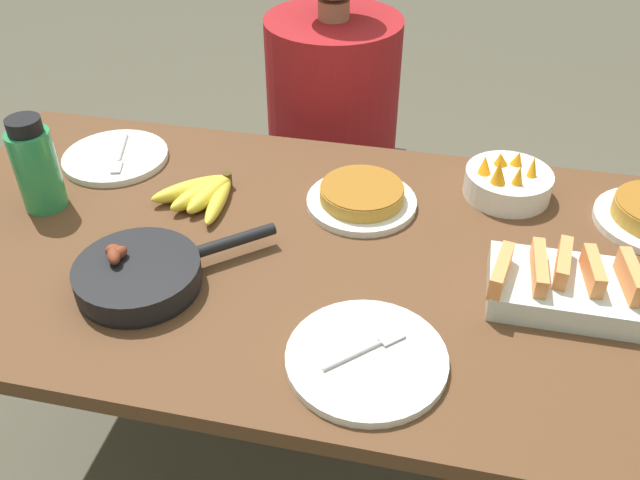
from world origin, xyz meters
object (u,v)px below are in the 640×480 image
(skillet, at_px, (141,274))
(empty_plate_far_left, at_px, (116,157))
(frittata_plate_center, at_px, (362,197))
(water_bottle, at_px, (36,166))
(person_figure, at_px, (332,174))
(banana_bunch, at_px, (204,193))
(fruit_bowl_citrus, at_px, (507,182))
(melon_tray, at_px, (562,285))
(empty_plate_near_front, at_px, (367,359))

(skillet, bearing_deg, empty_plate_far_left, 81.02)
(skillet, bearing_deg, frittata_plate_center, 3.55)
(empty_plate_far_left, xyz_separation_m, water_bottle, (-0.06, -0.21, 0.09))
(frittata_plate_center, bearing_deg, person_figure, 108.09)
(empty_plate_far_left, distance_m, water_bottle, 0.23)
(skillet, distance_m, empty_plate_far_left, 0.48)
(banana_bunch, distance_m, fruit_bowl_citrus, 0.67)
(melon_tray, height_order, person_figure, person_figure)
(frittata_plate_center, distance_m, empty_plate_far_left, 0.61)
(banana_bunch, xyz_separation_m, frittata_plate_center, (0.34, 0.06, 0.00))
(empty_plate_near_front, bearing_deg, banana_bunch, 137.47)
(water_bottle, bearing_deg, melon_tray, -3.93)
(frittata_plate_center, height_order, empty_plate_near_front, frittata_plate_center)
(fruit_bowl_citrus, bearing_deg, banana_bunch, -165.57)
(empty_plate_far_left, distance_m, fruit_bowl_citrus, 0.92)
(empty_plate_far_left, bearing_deg, skillet, -58.23)
(empty_plate_near_front, bearing_deg, water_bottle, 158.30)
(melon_tray, xyz_separation_m, empty_plate_far_left, (-1.01, 0.28, -0.03))
(water_bottle, bearing_deg, frittata_plate_center, 12.25)
(empty_plate_near_front, height_order, empty_plate_far_left, same)
(frittata_plate_center, bearing_deg, fruit_bowl_citrus, 19.72)
(melon_tray, distance_m, frittata_plate_center, 0.46)
(skillet, height_order, fruit_bowl_citrus, fruit_bowl_citrus)
(banana_bunch, xyz_separation_m, skillet, (-0.02, -0.29, 0.01))
(skillet, bearing_deg, banana_bunch, 46.17)
(skillet, xyz_separation_m, fruit_bowl_citrus, (0.66, 0.46, 0.01))
(banana_bunch, relative_size, empty_plate_far_left, 0.77)
(melon_tray, xyz_separation_m, water_bottle, (-1.08, 0.07, 0.07))
(water_bottle, bearing_deg, fruit_bowl_citrus, 14.65)
(skillet, relative_size, water_bottle, 1.60)
(empty_plate_near_front, relative_size, fruit_bowl_citrus, 1.42)
(frittata_plate_center, distance_m, person_figure, 0.62)
(empty_plate_near_front, bearing_deg, skillet, 167.33)
(skillet, height_order, person_figure, person_figure)
(empty_plate_far_left, bearing_deg, water_bottle, -106.86)
(empty_plate_near_front, bearing_deg, person_figure, 104.77)
(skillet, bearing_deg, water_bottle, 106.64)
(melon_tray, relative_size, frittata_plate_center, 1.11)
(empty_plate_far_left, distance_m, person_figure, 0.69)
(empty_plate_far_left, bearing_deg, melon_tray, -15.48)
(person_figure, bearing_deg, water_bottle, -126.67)
(frittata_plate_center, relative_size, empty_plate_near_front, 0.89)
(empty_plate_far_left, height_order, person_figure, person_figure)
(person_figure, bearing_deg, banana_bunch, -106.17)
(skillet, distance_m, frittata_plate_center, 0.50)
(melon_tray, bearing_deg, frittata_plate_center, 151.41)
(melon_tray, relative_size, fruit_bowl_citrus, 1.40)
(banana_bunch, bearing_deg, skillet, -93.08)
(water_bottle, bearing_deg, skillet, -32.61)
(empty_plate_near_front, relative_size, empty_plate_far_left, 1.08)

